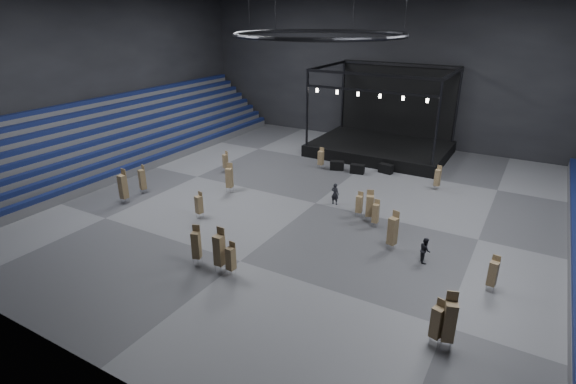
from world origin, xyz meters
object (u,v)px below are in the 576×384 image
Objects in this scene: chair_stack_5 at (199,204)px; chair_stack_10 at (231,258)px; flight_case_left at (337,165)px; chair_stack_11 at (493,273)px; chair_stack_16 at (359,204)px; crew_member at (425,250)px; stage at (383,140)px; chair_stack_8 at (196,244)px; chair_stack_14 at (229,177)px; chair_stack_3 at (219,249)px; man_center at (335,194)px; chair_stack_6 at (376,213)px; chair_stack_15 at (142,179)px; chair_stack_12 at (438,177)px; flight_case_right at (386,169)px; flight_case_mid at (357,169)px; chair_stack_1 at (370,205)px; chair_stack_0 at (393,230)px; chair_stack_4 at (437,322)px; chair_stack_2 at (449,320)px; chair_stack_13 at (123,186)px; chair_stack_9 at (225,161)px.

chair_stack_10 reaches higher than chair_stack_5.
chair_stack_11 is (15.90, -14.48, 0.70)m from flight_case_left.
chair_stack_16 is 7.32m from crew_member.
stage is 5.46× the size of chair_stack_8.
chair_stack_14 reaches higher than chair_stack_11.
man_center is (1.79, 12.59, -0.57)m from chair_stack_3.
chair_stack_6 is 0.83× the size of chair_stack_15.
chair_stack_16 is (5.87, -9.03, 0.62)m from flight_case_left.
chair_stack_12 is at bearing 66.00° from chair_stack_16.
chair_stack_10 is (2.61, 0.00, -0.19)m from chair_stack_8.
chair_stack_16 is at bearing 158.55° from man_center.
chair_stack_16 is at bearing -104.19° from chair_stack_12.
flight_case_right is 19.65m from chair_stack_11.
flight_case_mid is 0.51× the size of chair_stack_8.
chair_stack_8 is (-7.08, -11.00, 0.03)m from chair_stack_1.
chair_stack_5 reaches higher than flight_case_mid.
chair_stack_0 is 1.14× the size of chair_stack_4.
chair_stack_2 is 1.02× the size of chair_stack_13.
chair_stack_0 reaches higher than chair_stack_5.
chair_stack_4 is 0.83× the size of chair_stack_13.
chair_stack_0 reaches higher than chair_stack_11.
crew_member is at bearing 34.64° from chair_stack_3.
chair_stack_8 is 1.18× the size of chair_stack_11.
flight_case_left is 24.89m from chair_stack_4.
chair_stack_4 is at bearing -98.01° from chair_stack_11.
chair_stack_3 is at bearing -137.07° from chair_stack_1.
chair_stack_14 is at bearing -131.49° from flight_case_right.
chair_stack_6 is at bearing 107.06° from chair_stack_2.
chair_stack_6 is 12.96m from chair_stack_8.
man_center is (-3.50, 1.59, -0.39)m from chair_stack_1.
chair_stack_2 is 1.80× the size of crew_member.
chair_stack_12 is at bearing 67.51° from chair_stack_3.
chair_stack_8 reaches higher than chair_stack_6.
chair_stack_2 is 17.00m from man_center.
chair_stack_8 is 1.28× the size of chair_stack_9.
chair_stack_3 is at bearing -102.42° from chair_stack_12.
chair_stack_12 reaches higher than flight_case_left.
crew_member is (9.98, -21.00, -0.63)m from stage.
chair_stack_2 is (14.73, -20.42, 1.06)m from flight_case_left.
chair_stack_5 is at bearing -174.17° from chair_stack_1.
chair_stack_13 is 2.31m from chair_stack_15.
chair_stack_10 is at bearing -119.14° from chair_stack_6.
chair_stack_2 is at bearing -44.09° from chair_stack_14.
stage reaches higher than chair_stack_8.
chair_stack_10 is (6.84, -5.19, 0.03)m from chair_stack_5.
flight_case_mid is 2.77m from flight_case_right.
chair_stack_14 is 1.29× the size of chair_stack_16.
stage is at bearing 104.91° from chair_stack_6.
chair_stack_16 reaches higher than flight_case_left.
chair_stack_13 reaches higher than flight_case_left.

